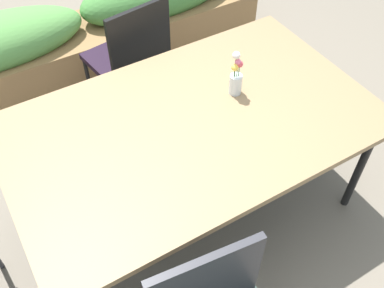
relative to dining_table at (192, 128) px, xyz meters
The scene contains 5 objects.
ground_plane 0.70m from the dining_table, 157.23° to the right, with size 12.00×12.00×0.00m, color #756B5B.
dining_table is the anchor object (origin of this frame).
chair_far_side 0.91m from the dining_table, 85.50° to the left, with size 0.52×0.52×0.95m.
flower_vase 0.35m from the dining_table, 12.81° to the left, with size 0.07×0.07×0.26m.
planter_box 1.63m from the dining_table, 90.27° to the left, with size 2.92×0.55×0.71m.
Camera 1 is at (-0.71, -1.30, 2.31)m, focal length 41.25 mm.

